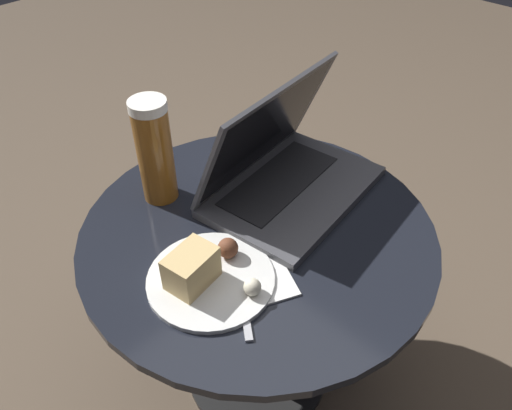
# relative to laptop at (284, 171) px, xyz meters

# --- Properties ---
(ground_plane) EXTENTS (6.00, 6.00, 0.00)m
(ground_plane) POSITION_rel_laptop_xyz_m (-0.12, -0.04, -0.54)
(ground_plane) COLOR brown
(table) EXTENTS (0.66, 0.66, 0.49)m
(table) POSITION_rel_laptop_xyz_m (-0.12, -0.04, -0.17)
(table) COLOR black
(table) RESTS_ON ground_plane
(napkin) EXTENTS (0.23, 0.20, 0.00)m
(napkin) POSITION_rel_laptop_xyz_m (-0.24, -0.10, -0.05)
(napkin) COLOR white
(napkin) RESTS_ON table
(laptop) EXTENTS (0.37, 0.27, 0.23)m
(laptop) POSITION_rel_laptop_xyz_m (0.00, 0.00, 0.00)
(laptop) COLOR #47474C
(laptop) RESTS_ON table
(beer_glass) EXTENTS (0.07, 0.07, 0.21)m
(beer_glass) POSITION_rel_laptop_xyz_m (-0.18, 0.17, 0.06)
(beer_glass) COLOR brown
(beer_glass) RESTS_ON table
(snack_plate) EXTENTS (0.21, 0.21, 0.07)m
(snack_plate) POSITION_rel_laptop_xyz_m (-0.27, -0.07, -0.03)
(snack_plate) COLOR silver
(snack_plate) RESTS_ON table
(fork) EXTENTS (0.13, 0.16, 0.01)m
(fork) POSITION_rel_laptop_xyz_m (-0.24, -0.11, -0.05)
(fork) COLOR #B2B2B7
(fork) RESTS_ON table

